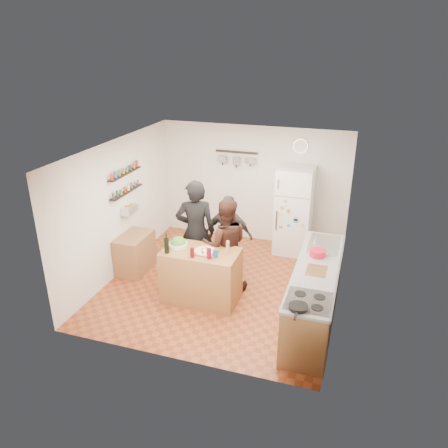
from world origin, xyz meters
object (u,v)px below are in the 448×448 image
(salt_canister, at_px, (216,253))
(fridge, at_px, (294,211))
(counter_run, at_px, (315,294))
(skillet, at_px, (298,307))
(person_center, at_px, (225,245))
(prep_island, at_px, (201,275))
(pepper_mill, at_px, (228,248))
(person_left, at_px, (196,232))
(salad_bowl, at_px, (178,245))
(wall_clock, at_px, (301,146))
(person_back, at_px, (229,235))
(side_table, at_px, (135,253))
(red_bowl, at_px, (317,253))
(wine_bottle, at_px, (167,246))

(salt_canister, bearing_deg, fridge, 70.99)
(counter_run, relative_size, skillet, 10.31)
(person_center, bearing_deg, prep_island, 40.48)
(pepper_mill, relative_size, person_left, 0.10)
(salad_bowl, height_order, wall_clock, wall_clock)
(person_back, bearing_deg, salad_bowl, 60.01)
(salt_canister, xyz_separation_m, wall_clock, (0.84, 2.76, 1.18))
(skillet, relative_size, side_table, 0.32)
(pepper_mill, xyz_separation_m, person_back, (-0.29, 0.99, -0.24))
(person_left, distance_m, person_center, 0.61)
(counter_run, xyz_separation_m, side_table, (-3.44, 0.54, -0.09))
(person_back, height_order, red_bowl, person_back)
(person_center, height_order, wall_clock, wall_clock)
(salad_bowl, xyz_separation_m, skillet, (2.21, -1.22, 0.00))
(person_center, distance_m, side_table, 1.88)
(prep_island, relative_size, side_table, 1.56)
(pepper_mill, bearing_deg, side_table, 166.04)
(pepper_mill, relative_size, side_table, 0.24)
(fridge, relative_size, side_table, 2.25)
(prep_island, relative_size, wine_bottle, 4.99)
(salt_canister, relative_size, skillet, 0.51)
(wine_bottle, xyz_separation_m, fridge, (1.64, 2.53, -0.14))
(pepper_mill, distance_m, skillet, 1.81)
(salad_bowl, bearing_deg, skillet, -28.85)
(prep_island, distance_m, wall_clock, 3.34)
(person_left, relative_size, person_back, 1.25)
(person_left, distance_m, red_bowl, 2.16)
(salt_canister, bearing_deg, red_bowl, 18.78)
(pepper_mill, height_order, salt_canister, pepper_mill)
(wall_clock, bearing_deg, pepper_mill, -104.86)
(wine_bottle, relative_size, person_center, 0.15)
(person_left, height_order, person_back, person_left)
(salad_bowl, bearing_deg, side_table, 156.27)
(wine_bottle, height_order, skillet, wine_bottle)
(salad_bowl, height_order, fridge, fridge)
(prep_island, height_order, red_bowl, red_bowl)
(person_center, relative_size, counter_run, 0.63)
(salad_bowl, distance_m, person_center, 0.82)
(fridge, bearing_deg, side_table, -146.79)
(pepper_mill, distance_m, wall_clock, 2.91)
(salad_bowl, height_order, person_center, person_center)
(prep_island, distance_m, side_table, 1.65)
(counter_run, xyz_separation_m, red_bowl, (-0.05, 0.39, 0.52))
(salad_bowl, relative_size, skillet, 1.25)
(wine_bottle, relative_size, red_bowl, 0.99)
(pepper_mill, height_order, counter_run, pepper_mill)
(prep_island, bearing_deg, person_back, 81.50)
(red_bowl, bearing_deg, person_back, 159.23)
(prep_island, height_order, salad_bowl, salad_bowl)
(pepper_mill, height_order, person_center, person_center)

